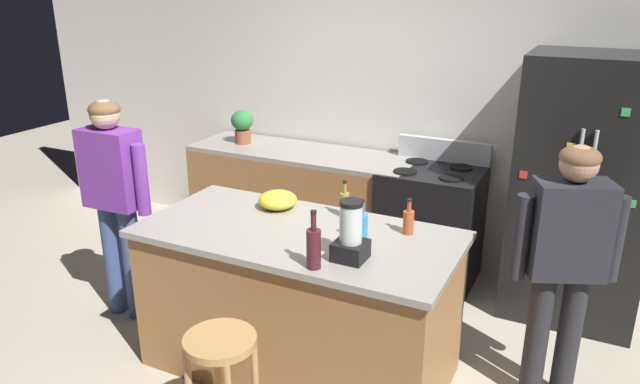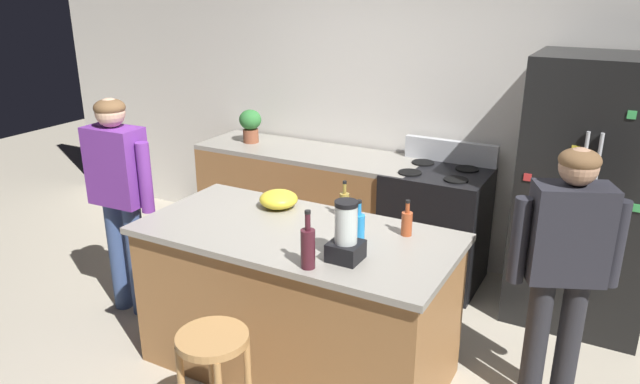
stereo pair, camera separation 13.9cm
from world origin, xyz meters
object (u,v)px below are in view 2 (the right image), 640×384
at_px(potted_plant, 250,124).
at_px(bottle_cooking_sauce, 407,223).
at_px(blender_appliance, 346,236).
at_px(bottle_vinegar, 344,204).
at_px(stove_range, 435,226).
at_px(mixing_bowl, 279,199).
at_px(kitchen_island, 297,301).
at_px(person_by_sink_right, 565,258).
at_px(bottle_wine, 308,247).
at_px(bar_stool, 214,363).
at_px(bottle_soda, 359,227).
at_px(person_by_island_left, 119,187).
at_px(refrigerator, 589,194).

relative_size(potted_plant, bottle_cooking_sauce, 1.39).
distance_m(blender_appliance, bottle_vinegar, 0.61).
height_order(blender_appliance, bottle_cooking_sauce, blender_appliance).
height_order(stove_range, mixing_bowl, stove_range).
bearing_deg(kitchen_island, person_by_sink_right, 15.07).
relative_size(stove_range, blender_appliance, 3.40).
xyz_separation_m(potted_plant, bottle_wine, (1.70, -1.93, -0.06)).
relative_size(blender_appliance, bottle_cooking_sauce, 1.53).
relative_size(person_by_sink_right, bar_stool, 2.18).
xyz_separation_m(potted_plant, bottle_soda, (1.79, -1.52, -0.08)).
xyz_separation_m(potted_plant, blender_appliance, (1.83, -1.75, -0.03)).
xyz_separation_m(person_by_island_left, potted_plant, (0.05, 1.54, 0.15)).
distance_m(stove_range, blender_appliance, 1.83).
distance_m(person_by_sink_right, bottle_soda, 1.12).
relative_size(stove_range, person_by_sink_right, 0.72).
bearing_deg(blender_appliance, bottle_soda, 98.03).
relative_size(person_by_sink_right, bottle_cooking_sauce, 7.17).
bearing_deg(bar_stool, bottle_vinegar, 83.47).
xyz_separation_m(refrigerator, bottle_soda, (-1.06, -1.47, 0.09)).
distance_m(stove_range, person_by_sink_right, 1.62).
distance_m(potted_plant, bottle_vinegar, 1.97).
bearing_deg(bottle_wine, bottle_cooking_sauce, 64.85).
distance_m(person_by_island_left, blender_appliance, 1.89).
bearing_deg(bottle_vinegar, mixing_bowl, -172.42).
bearing_deg(bottle_cooking_sauce, bar_stool, -117.88).
bearing_deg(stove_range, potted_plant, 179.17).
relative_size(stove_range, bottle_wine, 3.55).
bearing_deg(stove_range, bar_stool, -98.79).
distance_m(bar_stool, bottle_vinegar, 1.27).
relative_size(bottle_soda, mixing_bowl, 1.02).
bearing_deg(person_by_island_left, person_by_sink_right, 7.47).
bearing_deg(bottle_cooking_sauce, bottle_wine, -115.15).
xyz_separation_m(bottle_cooking_sauce, bottle_vinegar, (-0.44, 0.08, 0.01)).
bearing_deg(person_by_sink_right, person_by_island_left, -172.53).
distance_m(bottle_vinegar, mixing_bowl, 0.45).
bearing_deg(kitchen_island, potted_plant, 132.04).
relative_size(bottle_soda, bottle_wine, 0.81).
relative_size(stove_range, bottle_vinegar, 4.76).
xyz_separation_m(refrigerator, bar_stool, (-1.44, -2.33, -0.40)).
distance_m(stove_range, potted_plant, 1.89).
distance_m(kitchen_island, stove_range, 1.57).
distance_m(bar_stool, bottle_wine, 0.74).
height_order(kitchen_island, refrigerator, refrigerator).
distance_m(refrigerator, stove_range, 1.17).
xyz_separation_m(person_by_island_left, blender_appliance, (1.88, -0.21, 0.11)).
bearing_deg(bottle_vinegar, person_by_island_left, -168.42).
distance_m(refrigerator, bottle_soda, 1.82).
height_order(bar_stool, mixing_bowl, mixing_bowl).
distance_m(person_by_sink_right, potted_plant, 3.08).
relative_size(bottle_wine, bottle_vinegar, 1.34).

